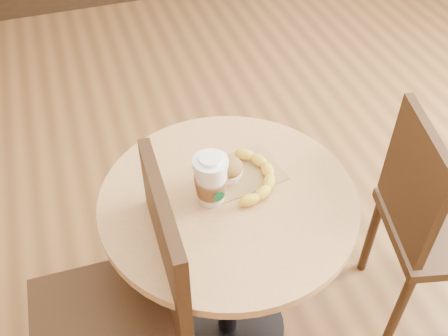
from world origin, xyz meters
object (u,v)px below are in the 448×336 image
object	(u,v)px
cafe_table	(228,239)
muffin	(228,170)
chair_left	(130,310)
banana	(254,175)
coffee_cup	(211,181)
chair_right	(431,221)

from	to	relation	value
cafe_table	muffin	distance (m)	0.25
chair_left	muffin	size ratio (longest dim) A/B	11.22
chair_left	muffin	bearing A→B (deg)	120.93
muffin	banana	world-z (taller)	muffin
cafe_table	muffin	bearing A→B (deg)	71.30
chair_left	banana	size ratio (longest dim) A/B	3.95
coffee_cup	muffin	world-z (taller)	coffee_cup
chair_right	chair_left	bearing A→B (deg)	105.52
cafe_table	banana	bearing A→B (deg)	24.82
cafe_table	chair_right	bearing A→B (deg)	-8.06
cafe_table	banana	xyz separation A→B (m)	(0.09, 0.04, 0.22)
cafe_table	coffee_cup	world-z (taller)	coffee_cup
chair_right	coffee_cup	distance (m)	0.83
chair_right	coffee_cup	xyz separation A→B (m)	(-0.75, 0.11, 0.33)
coffee_cup	banana	bearing A→B (deg)	5.02
cafe_table	banana	size ratio (longest dim) A/B	3.04
muffin	cafe_table	bearing A→B (deg)	-108.70
chair_left	coffee_cup	world-z (taller)	chair_left
banana	muffin	bearing A→B (deg)	-176.20
chair_left	coffee_cup	xyz separation A→B (m)	(0.29, 0.15, 0.28)
coffee_cup	chair_left	bearing A→B (deg)	-162.26
chair_right	banana	size ratio (longest dim) A/B	3.62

